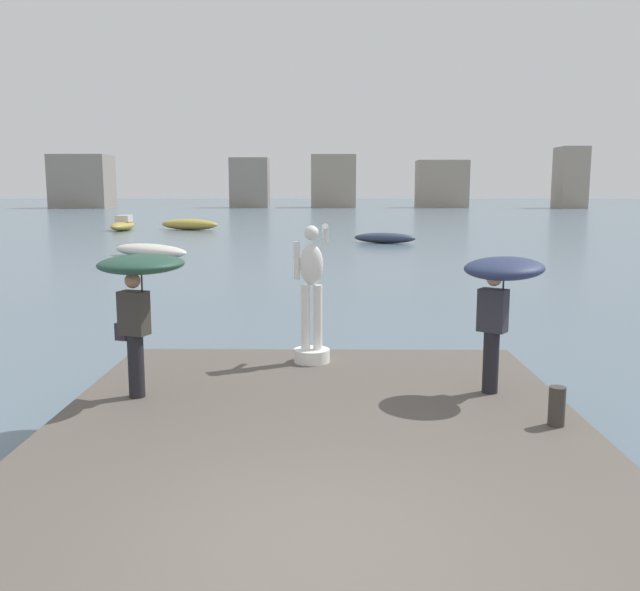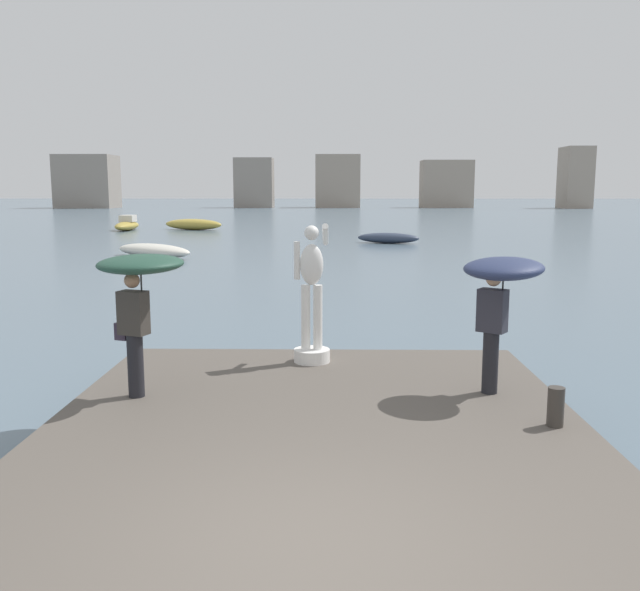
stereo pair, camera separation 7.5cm
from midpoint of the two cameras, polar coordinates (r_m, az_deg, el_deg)
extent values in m
plane|color=slate|center=(45.20, 0.80, 4.82)|extent=(400.00, 400.00, 0.00)
cube|color=#564F47|center=(7.60, -0.22, -14.66)|extent=(6.68, 9.76, 0.40)
cylinder|color=white|center=(11.31, -0.50, -5.07)|extent=(0.60, 0.60, 0.21)
cylinder|color=white|center=(11.17, -1.02, -1.85)|extent=(0.15, 0.15, 1.08)
cylinder|color=white|center=(11.16, 0.01, -1.85)|extent=(0.15, 0.15, 1.08)
ellipsoid|color=white|center=(11.04, -0.51, 2.62)|extent=(0.38, 0.26, 0.67)
sphere|color=white|center=(10.99, -0.52, 5.30)|extent=(0.24, 0.24, 0.24)
cylinder|color=white|center=(11.04, -1.76, 2.96)|extent=(0.10, 0.10, 0.62)
cylinder|color=white|center=(11.26, 0.64, 5.15)|extent=(0.10, 0.59, 0.40)
cylinder|color=black|center=(9.70, -15.05, -5.72)|extent=(0.22, 0.22, 0.88)
cube|color=#38332D|center=(9.55, -15.23, -1.41)|extent=(0.44, 0.35, 0.60)
sphere|color=#A87A5B|center=(9.48, -15.34, 1.24)|extent=(0.21, 0.21, 0.21)
cylinder|color=#262626|center=(9.46, -14.58, 0.54)|extent=(0.02, 0.02, 0.56)
ellipsoid|color=#234738|center=(9.42, -14.66, 2.58)|extent=(1.48, 1.48, 0.28)
cube|color=#332838|center=(9.74, -16.15, -2.92)|extent=(0.20, 0.15, 0.24)
cylinder|color=black|center=(9.84, 14.36, -5.48)|extent=(0.22, 0.22, 0.88)
cube|color=#2D2D38|center=(9.69, 14.53, -1.24)|extent=(0.45, 0.41, 0.60)
sphere|color=tan|center=(9.62, 14.63, 1.37)|extent=(0.21, 0.21, 0.21)
cylinder|color=#262626|center=(9.64, 15.35, 0.41)|extent=(0.02, 0.02, 0.47)
ellipsoid|color=navy|center=(9.60, 15.42, 2.21)|extent=(1.52, 1.53, 0.36)
cylinder|color=#38332D|center=(8.77, 19.46, -8.83)|extent=(0.20, 0.20, 0.48)
ellipsoid|color=#B2993D|center=(56.52, -15.91, 5.66)|extent=(1.54, 4.74, 0.71)
cube|color=beige|center=(56.84, -15.84, 6.26)|extent=(1.11, 1.52, 0.53)
ellipsoid|color=silver|center=(33.59, -13.78, 3.70)|extent=(4.81, 4.01, 0.66)
ellipsoid|color=#2D384C|center=(41.46, 5.80, 4.84)|extent=(3.94, 2.16, 0.63)
ellipsoid|color=#B2993D|center=(55.89, -10.58, 5.91)|extent=(5.32, 3.13, 0.88)
cube|color=gray|center=(127.45, -19.00, 9.06)|extent=(9.79, 7.27, 9.18)
cube|color=gray|center=(123.53, -5.54, 9.42)|extent=(6.79, 5.38, 8.77)
cube|color=gray|center=(124.07, 1.52, 9.59)|extent=(7.89, 7.34, 9.35)
cube|color=gray|center=(125.01, 10.60, 9.21)|extent=(9.02, 5.24, 8.36)
cube|color=gray|center=(126.79, 20.72, 9.27)|extent=(4.51, 6.05, 10.49)
camera|label=1|loc=(0.04, -89.80, 0.03)|focal=38.00mm
camera|label=2|loc=(0.04, 90.20, -0.03)|focal=38.00mm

